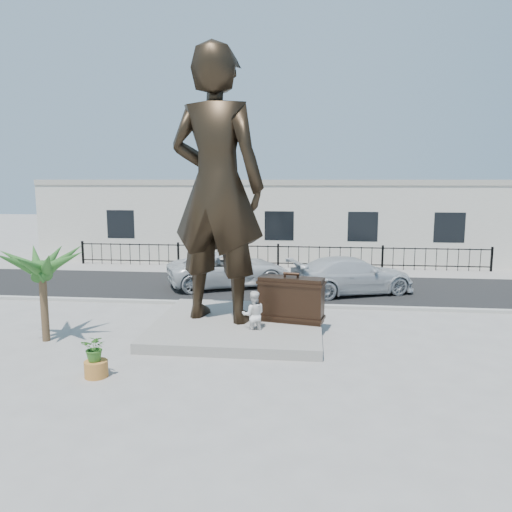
{
  "coord_description": "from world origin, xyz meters",
  "views": [
    {
      "loc": [
        1.74,
        -13.67,
        4.74
      ],
      "look_at": [
        0.0,
        2.0,
        2.3
      ],
      "focal_mm": 35.0,
      "sensor_mm": 36.0,
      "label": 1
    }
  ],
  "objects_px": {
    "suitcase": "(291,299)",
    "tourist": "(253,315)",
    "car_white": "(229,269)",
    "statue": "(217,187)"
  },
  "relations": [
    {
      "from": "statue",
      "to": "suitcase",
      "type": "relative_size",
      "value": 4.19
    },
    {
      "from": "tourist",
      "to": "car_white",
      "type": "xyz_separation_m",
      "value": [
        -1.92,
        7.19,
        0.04
      ]
    },
    {
      "from": "statue",
      "to": "tourist",
      "type": "xyz_separation_m",
      "value": [
        1.26,
        -0.99,
        -3.78
      ]
    },
    {
      "from": "suitcase",
      "to": "tourist",
      "type": "bearing_deg",
      "value": -128.35
    },
    {
      "from": "car_white",
      "to": "suitcase",
      "type": "bearing_deg",
      "value": -178.01
    },
    {
      "from": "statue",
      "to": "tourist",
      "type": "distance_m",
      "value": 4.1
    },
    {
      "from": "suitcase",
      "to": "car_white",
      "type": "relative_size",
      "value": 0.37
    },
    {
      "from": "tourist",
      "to": "suitcase",
      "type": "bearing_deg",
      "value": -149.96
    },
    {
      "from": "tourist",
      "to": "car_white",
      "type": "bearing_deg",
      "value": -84.81
    },
    {
      "from": "tourist",
      "to": "car_white",
      "type": "relative_size",
      "value": 0.27
    }
  ]
}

